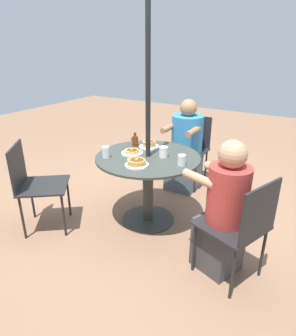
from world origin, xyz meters
The scene contains 15 objects.
ground_plane centered at (0.00, 0.00, 0.00)m, with size 12.00×12.00×0.00m, color #8C664C.
patio_table centered at (0.00, 0.00, 0.55)m, with size 1.05×1.05×0.74m.
umbrella_pole centered at (0.00, 0.00, 1.12)m, with size 0.05×0.05×2.24m, color black.
patio_chair_north centered at (-1.07, 0.39, 0.53)m, with size 0.58×0.58×0.90m.
diner_north centered at (-0.90, 0.33, 0.53)m, with size 0.54×0.46×1.15m.
patio_chair_east centered at (0.03, -1.13, 0.53)m, with size 0.47×0.47×0.90m.
diner_east centered at (0.02, -0.95, 0.52)m, with size 0.40×0.57×1.16m.
patio_chair_south centered at (0.89, 0.70, 0.53)m, with size 0.64×0.64×0.90m.
pancake_plate_a centered at (0.13, -0.24, 0.77)m, with size 0.22×0.22×0.08m.
pancake_plate_b centered at (-0.04, 0.27, 0.77)m, with size 0.22×0.22×0.07m.
pancake_plate_c centered at (0.18, 0.03, 0.76)m, with size 0.22×0.22×0.05m.
syrup_bottle centered at (0.29, -0.20, 0.80)m, with size 0.09×0.07×0.15m.
coffee_cup centered at (-0.14, -0.06, 0.79)m, with size 0.09×0.09×0.10m.
drinking_glass_a centered at (0.33, 0.25, 0.79)m, with size 0.07×0.07×0.11m, color silver.
drinking_glass_b centered at (-0.39, 0.04, 0.79)m, with size 0.08×0.08×0.10m, color silver.
Camera 1 is at (-1.46, 2.39, 1.79)m, focal length 32.00 mm.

